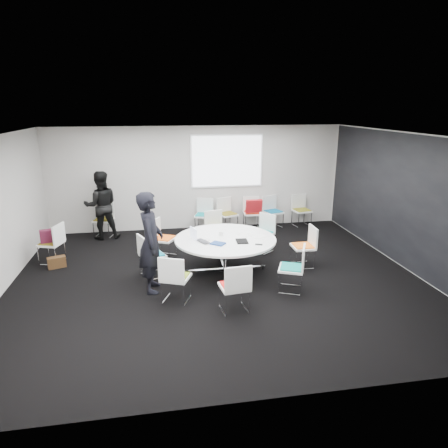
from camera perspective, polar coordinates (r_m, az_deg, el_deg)
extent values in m
cube|color=black|center=(8.09, -0.93, -7.82)|extent=(8.00, 7.00, 0.04)
cube|color=white|center=(7.37, -1.04, 12.69)|extent=(8.00, 7.00, 0.04)
cube|color=#B5AFAA|center=(11.02, -3.75, 6.56)|extent=(8.00, 0.04, 2.80)
cube|color=#B5AFAA|center=(4.37, 6.07, -9.76)|extent=(8.00, 0.04, 2.80)
cube|color=#B5AFAA|center=(9.10, 24.94, 2.85)|extent=(0.04, 7.00, 2.80)
cube|color=black|center=(9.08, 24.79, 2.85)|extent=(0.01, 6.94, 2.74)
cube|color=silver|center=(8.36, 0.19, -6.51)|extent=(0.90, 0.90, 0.08)
cylinder|color=silver|center=(8.24, 0.19, -4.44)|extent=(0.10, 0.10, 0.65)
cylinder|color=white|center=(8.12, 0.19, -2.17)|extent=(2.06, 2.06, 0.04)
cube|color=white|center=(11.00, 0.43, 8.95)|extent=(1.90, 0.03, 1.35)
cube|color=silver|center=(8.71, 11.11, -4.65)|extent=(0.42, 0.42, 0.42)
cube|color=white|center=(8.63, 11.20, -3.22)|extent=(0.44, 0.46, 0.04)
cube|color=orange|center=(8.62, 11.21, -3.04)|extent=(0.38, 0.40, 0.03)
cube|color=white|center=(8.63, 12.59, -1.70)|extent=(0.04, 0.46, 0.42)
cube|color=silver|center=(9.45, 5.41, -2.69)|extent=(0.59, 0.59, 0.42)
cube|color=white|center=(9.37, 5.45, -1.37)|extent=(0.63, 0.63, 0.04)
cube|color=#0A807D|center=(9.36, 5.45, -1.19)|extent=(0.55, 0.55, 0.03)
cube|color=white|center=(9.47, 6.25, 0.25)|extent=(0.31, 0.38, 0.42)
cube|color=silver|center=(9.66, -1.04, -2.17)|extent=(0.52, 0.52, 0.42)
cube|color=white|center=(9.59, -1.04, -0.87)|extent=(0.56, 0.55, 0.04)
cube|color=olive|center=(9.58, -1.05, -0.70)|extent=(0.49, 0.47, 0.03)
cube|color=white|center=(9.70, -1.55, 0.76)|extent=(0.45, 0.16, 0.42)
cube|color=silver|center=(9.13, -8.45, -3.50)|extent=(0.57, 0.57, 0.42)
cube|color=white|center=(9.05, -8.52, -2.14)|extent=(0.60, 0.61, 0.04)
cube|color=#E15811|center=(9.04, -8.52, -1.96)|extent=(0.52, 0.53, 0.03)
cube|color=white|center=(9.08, -9.77, -0.63)|extent=(0.24, 0.43, 0.42)
cube|color=silver|center=(8.21, -10.09, -5.95)|extent=(0.55, 0.55, 0.42)
cube|color=white|center=(8.12, -10.17, -4.45)|extent=(0.58, 0.60, 0.04)
cube|color=#08657B|center=(8.11, -10.18, -4.26)|extent=(0.51, 0.52, 0.03)
cube|color=white|center=(7.97, -11.64, -3.19)|extent=(0.21, 0.44, 0.42)
cube|color=silver|center=(7.17, -6.83, -9.30)|extent=(0.55, 0.55, 0.42)
cube|color=white|center=(7.07, -6.90, -7.62)|extent=(0.59, 0.58, 0.04)
cube|color=olive|center=(7.06, -6.91, -7.40)|extent=(0.52, 0.50, 0.03)
cube|color=white|center=(6.80, -7.56, -6.56)|extent=(0.44, 0.21, 0.42)
cube|color=silver|center=(6.79, 1.46, -10.71)|extent=(0.47, 0.47, 0.42)
cube|color=white|center=(6.69, 1.48, -8.96)|extent=(0.51, 0.49, 0.04)
cube|color=red|center=(6.68, 1.48, -8.73)|extent=(0.44, 0.42, 0.03)
cube|color=white|center=(6.41, 2.07, -7.88)|extent=(0.46, 0.09, 0.42)
cube|color=silver|center=(7.58, 9.49, -7.89)|extent=(0.55, 0.55, 0.42)
cube|color=white|center=(7.49, 9.57, -6.29)|extent=(0.59, 0.60, 0.04)
cube|color=#0A756C|center=(7.48, 9.59, -6.08)|extent=(0.51, 0.52, 0.03)
cube|color=white|center=(7.40, 11.28, -4.77)|extent=(0.22, 0.44, 0.42)
cube|color=silver|center=(10.91, -2.90, 0.04)|extent=(0.53, 0.53, 0.42)
cube|color=white|center=(10.84, -2.92, 1.20)|extent=(0.58, 0.56, 0.04)
cube|color=#0A8084|center=(10.84, -2.92, 1.36)|extent=(0.50, 0.49, 0.03)
cube|color=white|center=(10.98, -2.71, 2.65)|extent=(0.45, 0.18, 0.42)
cube|color=silver|center=(11.00, 0.53, 0.20)|extent=(0.54, 0.54, 0.42)
cube|color=white|center=(10.94, 0.53, 1.36)|extent=(0.59, 0.58, 0.04)
cube|color=brown|center=(10.93, 0.53, 1.51)|extent=(0.51, 0.50, 0.03)
cube|color=white|center=(11.05, -0.04, 2.76)|extent=(0.44, 0.20, 0.42)
cube|color=silver|center=(11.15, 3.99, 0.39)|extent=(0.45, 0.45, 0.42)
cube|color=white|center=(11.09, 4.01, 1.53)|extent=(0.50, 0.48, 0.04)
cube|color=red|center=(11.08, 4.02, 1.68)|extent=(0.43, 0.41, 0.03)
cube|color=white|center=(11.23, 3.88, 2.94)|extent=(0.46, 0.08, 0.42)
cube|color=silver|center=(11.32, 7.02, 0.55)|extent=(0.53, 0.53, 0.42)
cube|color=white|center=(11.26, 7.06, 1.68)|extent=(0.58, 0.56, 0.04)
cube|color=#095B86|center=(11.25, 7.07, 1.82)|extent=(0.50, 0.49, 0.03)
cube|color=white|center=(11.37, 6.50, 3.04)|extent=(0.45, 0.18, 0.42)
cube|color=silver|center=(11.60, 11.00, 0.76)|extent=(0.48, 0.48, 0.42)
cube|color=white|center=(11.54, 11.06, 1.86)|extent=(0.53, 0.51, 0.04)
cube|color=olive|center=(11.53, 11.07, 2.00)|extent=(0.46, 0.44, 0.03)
cube|color=white|center=(11.66, 10.61, 3.21)|extent=(0.46, 0.11, 0.42)
cube|color=silver|center=(9.53, -23.32, -3.88)|extent=(0.53, 0.53, 0.42)
cube|color=white|center=(9.45, -23.48, -2.57)|extent=(0.56, 0.57, 0.04)
cube|color=brown|center=(9.44, -23.50, -2.40)|extent=(0.48, 0.50, 0.03)
cube|color=white|center=(9.28, -22.53, -1.31)|extent=(0.17, 0.45, 0.42)
cube|color=silver|center=(10.94, -16.75, -0.63)|extent=(0.52, 0.52, 0.42)
cube|color=white|center=(10.87, -16.85, 0.53)|extent=(0.56, 0.55, 0.04)
cube|color=brown|center=(10.86, -16.86, 0.68)|extent=(0.49, 0.47, 0.03)
cube|color=white|center=(11.00, -16.54, 1.98)|extent=(0.45, 0.16, 0.42)
imported|color=black|center=(7.36, -10.41, -2.59)|extent=(0.50, 0.72, 1.88)
imported|color=black|center=(10.62, -17.14, 2.56)|extent=(0.95, 0.80, 1.75)
imported|color=#333338|center=(7.92, -2.74, -2.43)|extent=(0.35, 0.40, 0.03)
cube|color=silver|center=(8.02, -4.40, -1.32)|extent=(0.11, 0.29, 0.22)
cube|color=black|center=(7.91, 2.58, -2.47)|extent=(0.24, 0.31, 0.02)
cube|color=navy|center=(7.77, -0.88, -2.80)|extent=(0.33, 0.32, 0.03)
cube|color=white|center=(8.37, 3.15, -1.44)|extent=(0.37, 0.34, 0.00)
cube|color=white|center=(8.25, 5.00, -1.75)|extent=(0.35, 0.29, 0.00)
cylinder|color=white|center=(8.26, -0.46, -1.36)|extent=(0.08, 0.08, 0.09)
cube|color=black|center=(7.77, 4.99, -2.92)|extent=(0.16, 0.12, 0.01)
cube|color=#52152A|center=(9.40, -23.61, -1.53)|extent=(0.42, 0.25, 0.28)
cube|color=#432A15|center=(9.23, -22.79, -5.06)|extent=(0.39, 0.28, 0.24)
cube|color=#A5141A|center=(10.82, 4.30, 2.57)|extent=(0.45, 0.18, 0.36)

